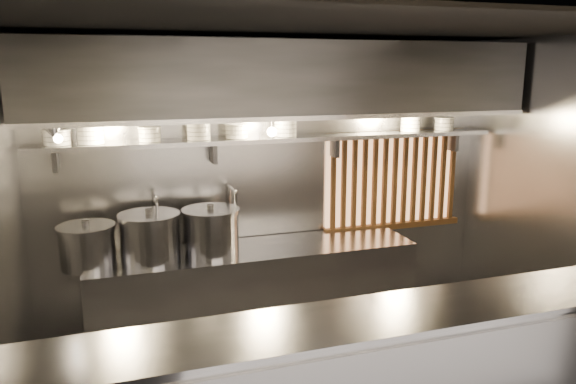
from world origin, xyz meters
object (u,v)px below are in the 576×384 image
heat_lamp (54,131)px  pendant_bulb (272,132)px  stock_pot_right (211,231)px  stock_pot_left (87,246)px  stock_pot_mid (150,237)px

heat_lamp → pendant_bulb: bearing=11.0°
stock_pot_right → stock_pot_left: bearing=-179.8°
stock_pot_left → stock_pot_right: 1.04m
stock_pot_mid → stock_pot_left: bearing=178.2°
stock_pot_left → stock_pot_mid: 0.51m
stock_pot_right → pendant_bulb: bearing=8.7°
stock_pot_left → stock_pot_right: bearing=0.2°
stock_pot_left → stock_pot_mid: bearing=-1.8°
pendant_bulb → stock_pot_left: (-1.64, -0.09, -0.88)m
pendant_bulb → stock_pot_mid: (-1.13, -0.11, -0.85)m
heat_lamp → stock_pot_right: 1.56m
heat_lamp → pendant_bulb: heat_lamp is taller
heat_lamp → stock_pot_mid: (0.67, 0.24, -0.96)m
stock_pot_mid → stock_pot_right: bearing=2.1°
pendant_bulb → stock_pot_left: size_ratio=0.33×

